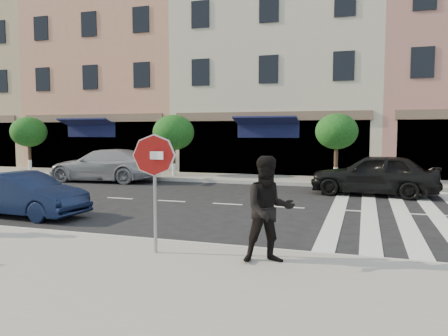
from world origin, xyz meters
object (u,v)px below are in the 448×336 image
stop_sign (154,166)px  walker (269,210)px  car_far_mid (374,174)px  car_far_left (104,165)px  car_near_mid (24,194)px

stop_sign → walker: bearing=3.6°
car_far_mid → stop_sign: bearing=-16.4°
stop_sign → car_far_left: stop_sign is taller
walker → car_near_mid: size_ratio=0.49×
walker → car_far_left: walker is taller
car_near_mid → stop_sign: bearing=-112.4°
car_near_mid → car_far_mid: car_far_mid is taller
stop_sign → walker: size_ratio=1.20×
stop_sign → car_far_left: 13.60m
walker → car_far_left: bearing=108.6°
car_near_mid → car_far_mid: size_ratio=0.82×
stop_sign → car_far_left: bearing=128.6°
stop_sign → car_far_left: (-8.18, 10.82, -0.98)m
car_far_left → car_far_mid: bearing=82.2°
stop_sign → walker: (2.09, 0.08, -0.70)m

